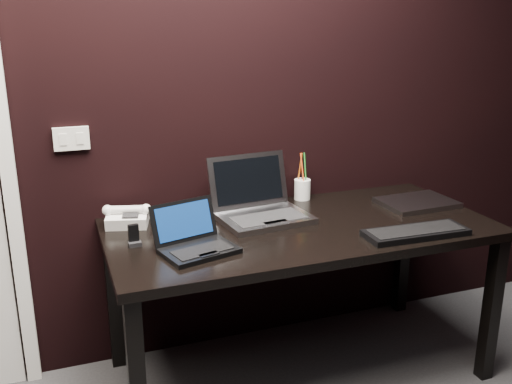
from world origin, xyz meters
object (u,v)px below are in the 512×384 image
object	(u,v)px
desk_phone	(128,217)
pen_cup	(302,188)
closed_laptop	(417,203)
mobile_phone	(134,238)
desk	(301,241)
silver_laptop	(260,208)
netbook	(195,242)
ext_keyboard	(416,232)

from	to	relation	value
desk_phone	pen_cup	world-z (taller)	pen_cup
closed_laptop	pen_cup	distance (m)	0.57
desk_phone	mobile_phone	bearing A→B (deg)	-92.36
desk	silver_laptop	world-z (taller)	silver_laptop
desk	pen_cup	bearing A→B (deg)	64.64
netbook	closed_laptop	bearing A→B (deg)	8.94
desk	ext_keyboard	size ratio (longest dim) A/B	3.74
mobile_phone	closed_laptop	bearing A→B (deg)	1.95
silver_laptop	ext_keyboard	xyz separation A→B (m)	(0.54, -0.43, -0.04)
netbook	silver_laptop	distance (m)	0.46
ext_keyboard	closed_laptop	distance (m)	0.43
netbook	closed_laptop	distance (m)	1.18
desk	desk_phone	world-z (taller)	desk_phone
pen_cup	desk_phone	bearing A→B (deg)	-174.63
pen_cup	mobile_phone	bearing A→B (deg)	-159.73
closed_laptop	desk_phone	bearing A→B (deg)	171.69
desk	pen_cup	distance (m)	0.41
desk	ext_keyboard	bearing A→B (deg)	-35.32
silver_laptop	closed_laptop	size ratio (longest dim) A/B	1.18
netbook	pen_cup	distance (m)	0.82
ext_keyboard	desk_phone	bearing A→B (deg)	153.96
desk	mobile_phone	world-z (taller)	mobile_phone
ext_keyboard	mobile_phone	size ratio (longest dim) A/B	5.23
ext_keyboard	desk_phone	world-z (taller)	desk_phone
netbook	desk	bearing A→B (deg)	13.15
netbook	desk_phone	bearing A→B (deg)	118.33
desk_phone	closed_laptop	bearing A→B (deg)	-8.31
desk	silver_laptop	distance (m)	0.24
desk	pen_cup	size ratio (longest dim) A/B	7.09
silver_laptop	ext_keyboard	bearing A→B (deg)	-38.70
silver_laptop	pen_cup	bearing A→B (deg)	33.53
silver_laptop	pen_cup	world-z (taller)	silver_laptop
closed_laptop	desk_phone	distance (m)	1.39
closed_laptop	mobile_phone	distance (m)	1.38
silver_laptop	desk_phone	distance (m)	0.59
desk	silver_laptop	xyz separation A→B (m)	(-0.14, 0.15, 0.13)
desk	closed_laptop	bearing A→B (deg)	5.55
ext_keyboard	pen_cup	world-z (taller)	pen_cup
desk	netbook	world-z (taller)	netbook
mobile_phone	pen_cup	xyz separation A→B (m)	(0.89, 0.33, 0.02)
netbook	desk_phone	world-z (taller)	netbook
ext_keyboard	desk	bearing A→B (deg)	144.68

